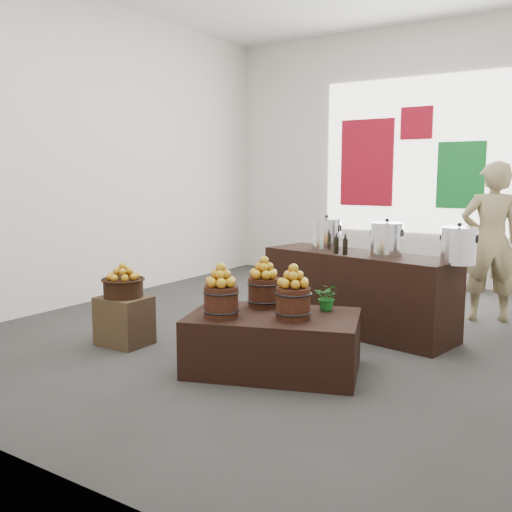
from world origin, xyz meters
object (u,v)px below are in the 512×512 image
Objects in this scene: crate at (124,321)px; display_table at (273,343)px; wicker_basket at (123,288)px; stock_pot_right at (458,247)px; shopper at (490,242)px; stock_pot_left at (326,235)px; counter at (358,292)px; stock_pot_center at (386,240)px.

display_table is (1.67, 0.15, 0.01)m from crate.
stock_pot_right reaches higher than wicker_basket.
shopper is (2.87, 3.03, 0.69)m from crate.
stock_pot_right is 0.18× the size of shopper.
wicker_basket is 2.32m from stock_pot_left.
shopper is at bearing 59.87° from counter.
counter reaches higher than wicker_basket.
wicker_basket is 2.73m from stock_pot_center.
stock_pot_center is at bearing 37.29° from shopper.
display_table reaches higher than crate.
wicker_basket is at bearing 165.69° from display_table.
crate is 4.23m from shopper.
shopper is (0.01, 1.48, -0.10)m from stock_pot_right.
display_table is 4.43× the size of stock_pot_right.
shopper is at bearing 60.21° from stock_pot_center.
wicker_basket is at bearing -151.60° from stock_pot_right.
counter reaches higher than display_table.
shopper reaches higher than wicker_basket.
display_table is 1.78m from stock_pot_center.
stock_pot_center is 0.18× the size of shopper.
counter is (1.77, 1.75, 0.19)m from crate.
stock_pot_center is at bearing 38.77° from wicker_basket.
shopper reaches higher than display_table.
stock_pot_center and stock_pot_right have the same top height.
display_table is at bearing -105.87° from stock_pot_center.
stock_pot_right is at bearing 66.76° from shopper.
stock_pot_left is at bearing 169.43° from stock_pot_center.
stock_pot_left and stock_pot_right have the same top height.
shopper is at bearing 89.68° from stock_pot_right.
crate is 1.25× the size of wicker_basket.
shopper reaches higher than stock_pot_right.
shopper reaches higher than counter.
stock_pot_right reaches higher than display_table.
stock_pot_center is at bearing 169.43° from stock_pot_right.
crate is at bearing 165.69° from display_table.
counter is 6.47× the size of stock_pot_right.
crate is at bearing -151.60° from stock_pot_right.
crate is at bearing 23.62° from shopper.
stock_pot_left is at bearing 81.27° from display_table.
display_table is at bearing 5.30° from wicker_basket.
counter is at bearing 26.39° from shopper.
stock_pot_center is at bearing -10.57° from stock_pot_left.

